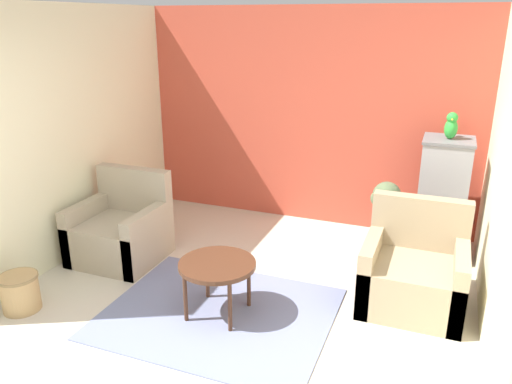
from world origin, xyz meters
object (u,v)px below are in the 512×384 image
(birdcage, at_px, (442,200))
(parrot, at_px, (451,126))
(armchair_left, at_px, (121,232))
(potted_plant, at_px, (385,208))
(armchair_right, at_px, (413,274))
(coffee_table, at_px, (217,268))
(wicker_basket, at_px, (20,292))

(birdcage, xyz_separation_m, parrot, (0.00, 0.00, 0.79))
(armchair_left, height_order, parrot, parrot)
(parrot, xyz_separation_m, potted_plant, (-0.57, 0.02, -0.97))
(armchair_right, height_order, birdcage, birdcage)
(armchair_left, relative_size, potted_plant, 1.22)
(armchair_left, xyz_separation_m, potted_plant, (2.59, 1.31, 0.17))
(coffee_table, relative_size, parrot, 2.38)
(coffee_table, bearing_deg, wicker_basket, -161.13)
(armchair_left, height_order, wicker_basket, armchair_left)
(coffee_table, distance_m, potted_plant, 2.25)
(potted_plant, distance_m, wicker_basket, 3.78)
(birdcage, xyz_separation_m, wicker_basket, (-3.39, -2.48, -0.46))
(armchair_left, distance_m, parrot, 3.60)
(armchair_left, bearing_deg, wicker_basket, -100.62)
(coffee_table, xyz_separation_m, armchair_left, (-1.44, 0.63, -0.15))
(birdcage, distance_m, potted_plant, 0.60)
(birdcage, bearing_deg, armchair_right, -98.11)
(parrot, bearing_deg, birdcage, -90.00)
(coffee_table, xyz_separation_m, armchair_right, (1.56, 0.78, -0.15))
(coffee_table, height_order, armchair_right, armchair_right)
(wicker_basket, bearing_deg, armchair_left, 79.38)
(armchair_right, bearing_deg, parrot, 81.91)
(birdcage, bearing_deg, wicker_basket, -143.74)
(coffee_table, xyz_separation_m, potted_plant, (1.15, 1.94, 0.01))
(potted_plant, bearing_deg, armchair_right, -70.44)
(birdcage, bearing_deg, coffee_table, -131.96)
(armchair_left, relative_size, wicker_basket, 2.76)
(coffee_table, relative_size, armchair_left, 0.71)
(armchair_left, xyz_separation_m, parrot, (3.16, 1.29, 1.13))
(parrot, bearing_deg, armchair_left, -157.81)
(parrot, bearing_deg, armchair_right, -98.09)
(birdcage, distance_m, wicker_basket, 4.22)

